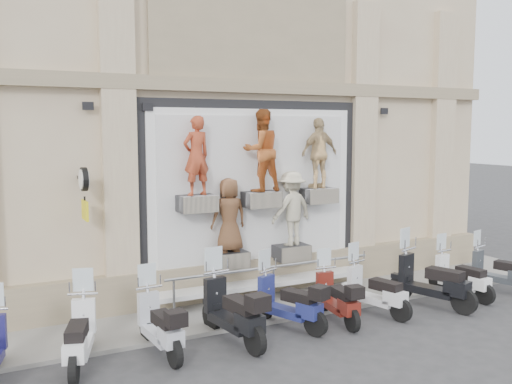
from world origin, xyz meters
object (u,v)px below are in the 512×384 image
Objects in this scene: scooter_d at (232,298)px; scooter_e at (288,291)px; scooter_f at (337,288)px; scooter_g at (375,281)px; clock_sign_bracket at (84,187)px; scooter_i at (461,268)px; scooter_b at (79,322)px; scooter_j at (499,262)px; scooter_h at (432,269)px; guard_rail at (274,286)px; scooter_c at (159,313)px.

scooter_e is (1.28, 0.16, -0.09)m from scooter_d.
scooter_g reaches higher than scooter_f.
clock_sign_bracket is 0.58× the size of scooter_i.
scooter_f is (4.56, -1.91, -2.10)m from clock_sign_bracket.
scooter_b is 9.81m from scooter_j.
scooter_h is at bearing 170.04° from scooter_j.
scooter_i is (2.53, 0.02, -0.02)m from scooter_g.
guard_rail is 4.96× the size of clock_sign_bracket.
scooter_h is (2.41, -0.17, 0.14)m from scooter_f.
scooter_i is 1.24m from scooter_j.
scooter_c is at bearing 173.06° from scooter_i.
guard_rail is 4.42m from scooter_i.
scooter_c is 1.05× the size of scooter_f.
guard_rail is at bearing 34.22° from scooter_d.
scooter_b is 2.69m from scooter_d.
scooter_c reaches higher than scooter_j.
scooter_i is (3.53, 0.03, 0.01)m from scooter_f.
scooter_g is (4.70, -0.03, -0.01)m from scooter_c.
clock_sign_bracket reaches higher than scooter_h.
scooter_g is 1.02× the size of scooter_i.
scooter_d is at bearing 166.72° from scooter_g.
scooter_g reaches higher than scooter_i.
scooter_i is at bearing -13.67° from scooter_g.
scooter_d is (2.69, -0.16, 0.07)m from scooter_b.
scooter_g is at bearing -3.44° from scooter_c.
scooter_c is at bearing 159.92° from scooter_h.
scooter_h reaches higher than scooter_i.
scooter_d is (2.20, -1.94, -1.97)m from clock_sign_bracket.
scooter_e is at bearing 0.22° from scooter_d.
scooter_b is at bearing 158.84° from scooter_e.
scooter_f is at bearing 157.89° from scooter_h.
scooter_f is 0.99× the size of scooter_i.
scooter_e is at bearing 164.46° from scooter_j.
scooter_j reaches higher than scooter_f.
scooter_d is 1.11× the size of scooter_e.
scooter_c is 3.71m from scooter_f.
scooter_d reaches higher than scooter_g.
scooter_d is 1.17× the size of scooter_i.
scooter_g is 1.43m from scooter_h.
scooter_h is at bearing 2.67° from scooter_f.
guard_rail is 2.77× the size of scooter_c.
scooter_b is 1.34m from scooter_c.
scooter_e is 1.06× the size of scooter_f.
guard_rail is 4.59m from scooter_b.
scooter_f is at bearing -27.61° from scooter_e.
scooter_h reaches higher than scooter_j.
scooter_j is at bearing -11.45° from clock_sign_bracket.
scooter_g is (3.35, 0.05, -0.10)m from scooter_d.
clock_sign_bracket is 7.53m from scooter_h.
scooter_d is (-1.70, -1.47, 0.37)m from guard_rail.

